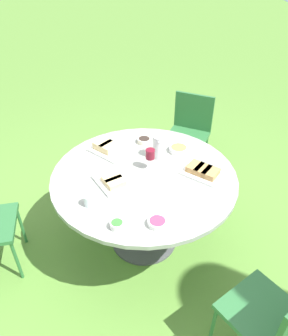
% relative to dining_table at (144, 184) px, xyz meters
% --- Properties ---
extents(ground_plane, '(40.00, 40.00, 0.00)m').
position_rel_dining_table_xyz_m(ground_plane, '(0.00, 0.00, -0.66)').
color(ground_plane, '#5B8C38').
extents(dining_table, '(1.47, 1.47, 0.77)m').
position_rel_dining_table_xyz_m(dining_table, '(0.00, 0.00, 0.00)').
color(dining_table, '#4C4C51').
rests_on(dining_table, ground_plane).
extents(chair_near_left, '(0.57, 0.58, 0.89)m').
position_rel_dining_table_xyz_m(chair_near_left, '(-1.15, 0.56, -0.14)').
color(chair_near_left, '#2D6B38').
rests_on(chair_near_left, ground_plane).
extents(chair_far_back, '(0.60, 0.60, 0.89)m').
position_rel_dining_table_xyz_m(chair_far_back, '(1.07, 0.73, -0.14)').
color(chair_far_back, '#2D6B38').
rests_on(chair_far_back, ground_plane).
extents(water_pitcher, '(0.11, 0.10, 0.20)m').
position_rel_dining_table_xyz_m(water_pitcher, '(-0.24, 0.13, 0.21)').
color(water_pitcher, silver).
rests_on(water_pitcher, dining_table).
extents(wine_glass, '(0.08, 0.08, 0.18)m').
position_rel_dining_table_xyz_m(wine_glass, '(-0.08, 0.05, 0.24)').
color(wine_glass, silver).
rests_on(wine_glass, dining_table).
extents(platter_bread_main, '(0.36, 0.33, 0.06)m').
position_rel_dining_table_xyz_m(platter_bread_main, '(0.11, -0.24, 0.13)').
color(platter_bread_main, white).
rests_on(platter_bread_main, dining_table).
extents(platter_charcuterie, '(0.38, 0.39, 0.08)m').
position_rel_dining_table_xyz_m(platter_charcuterie, '(-0.34, -0.31, 0.14)').
color(platter_charcuterie, white).
rests_on(platter_charcuterie, dining_table).
extents(platter_sandwich_side, '(0.35, 0.37, 0.07)m').
position_rel_dining_table_xyz_m(platter_sandwich_side, '(0.02, 0.46, 0.14)').
color(platter_sandwich_side, white).
rests_on(platter_sandwich_side, dining_table).
extents(bowl_fries, '(0.17, 0.17, 0.04)m').
position_rel_dining_table_xyz_m(bowl_fries, '(-0.32, 0.32, 0.13)').
color(bowl_fries, white).
rests_on(bowl_fries, dining_table).
extents(bowl_salad, '(0.09, 0.09, 0.05)m').
position_rel_dining_table_xyz_m(bowl_salad, '(0.57, -0.20, 0.13)').
color(bowl_salad, white).
rests_on(bowl_salad, dining_table).
extents(bowl_olives, '(0.12, 0.12, 0.04)m').
position_rel_dining_table_xyz_m(bowl_olives, '(-0.48, 0.02, 0.13)').
color(bowl_olives, beige).
rests_on(bowl_olives, dining_table).
extents(bowl_dip_red, '(0.13, 0.13, 0.04)m').
position_rel_dining_table_xyz_m(bowl_dip_red, '(0.55, 0.07, 0.13)').
color(bowl_dip_red, white).
rests_on(bowl_dip_red, dining_table).
extents(cup_water_near, '(0.07, 0.07, 0.08)m').
position_rel_dining_table_xyz_m(cup_water_near, '(0.34, -0.40, 0.15)').
color(cup_water_near, silver).
rests_on(cup_water_near, dining_table).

